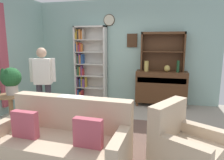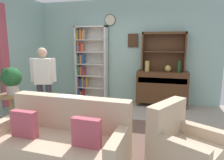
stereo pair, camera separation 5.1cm
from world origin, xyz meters
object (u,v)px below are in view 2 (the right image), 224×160
at_px(bottle_wine, 179,67).
at_px(armchair_floral, 183,149).
at_px(vase_tall, 147,66).
at_px(vase_round, 168,69).
at_px(coffee_table, 86,120).
at_px(sideboard, 162,87).
at_px(book_stack, 80,115).
at_px(person_reading, 44,80).
at_px(sideboard_hutch, 164,46).
at_px(couch_floral, 62,143).
at_px(potted_plant_large, 11,79).
at_px(bookshelf, 89,64).
at_px(plant_stand, 12,107).

relative_size(bottle_wine, armchair_floral, 0.28).
bearing_deg(vase_tall, vase_round, 1.49).
height_order(armchair_floral, coffee_table, armchair_floral).
xyz_separation_m(sideboard, vase_round, (0.13, -0.07, 0.50)).
bearing_deg(armchair_floral, book_stack, 164.95).
relative_size(person_reading, book_stack, 9.49).
relative_size(armchair_floral, book_stack, 6.37).
relative_size(sideboard_hutch, bottle_wine, 3.75).
xyz_separation_m(vase_tall, couch_floral, (-0.87, -2.99, -0.74)).
relative_size(vase_round, bottle_wine, 0.58).
height_order(vase_round, couch_floral, vase_round).
bearing_deg(potted_plant_large, armchair_floral, -12.02).
height_order(potted_plant_large, book_stack, potted_plant_large).
xyz_separation_m(sideboard, bottle_wine, (0.39, -0.09, 0.56)).
bearing_deg(couch_floral, bookshelf, 104.03).
height_order(bottle_wine, potted_plant_large, bottle_wine).
bearing_deg(plant_stand, potted_plant_large, 80.19).
relative_size(sideboard, vase_tall, 4.86).
bearing_deg(book_stack, person_reading, 149.80).
relative_size(vase_round, person_reading, 0.11).
distance_m(bookshelf, couch_floral, 3.33).
distance_m(person_reading, coffee_table, 1.39).
relative_size(bookshelf, potted_plant_large, 3.97).
xyz_separation_m(sideboard, armchair_floral, (0.34, -2.79, -0.22)).
xyz_separation_m(couch_floral, armchair_floral, (1.60, 0.28, -0.02)).
relative_size(plant_stand, coffee_table, 0.83).
relative_size(bottle_wine, coffee_table, 0.37).
height_order(armchair_floral, book_stack, armchair_floral).
distance_m(vase_round, couch_floral, 3.38).
distance_m(sideboard_hutch, bottle_wine, 0.66).
distance_m(bottle_wine, coffee_table, 2.83).
bearing_deg(plant_stand, bottle_wine, 32.97).
bearing_deg(bookshelf, couch_floral, -75.97).
bearing_deg(armchair_floral, potted_plant_large, 167.98).
distance_m(couch_floral, plant_stand, 1.80).
xyz_separation_m(couch_floral, potted_plant_large, (-1.55, 0.95, 0.66)).
height_order(vase_tall, coffee_table, vase_tall).
bearing_deg(sideboard_hutch, vase_tall, -154.11).
distance_m(sideboard, couch_floral, 3.32).
bearing_deg(couch_floral, vase_round, 65.14).
bearing_deg(vase_round, book_stack, -122.16).
height_order(potted_plant_large, coffee_table, potted_plant_large).
bearing_deg(vase_round, plant_stand, -144.49).
relative_size(sideboard, plant_stand, 1.96).
height_order(sideboard, couch_floral, sideboard).
height_order(vase_tall, book_stack, vase_tall).
distance_m(vase_tall, plant_stand, 3.27).
height_order(bottle_wine, couch_floral, bottle_wine).
distance_m(potted_plant_large, coffee_table, 1.73).
height_order(sideboard_hutch, bottle_wine, sideboard_hutch).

